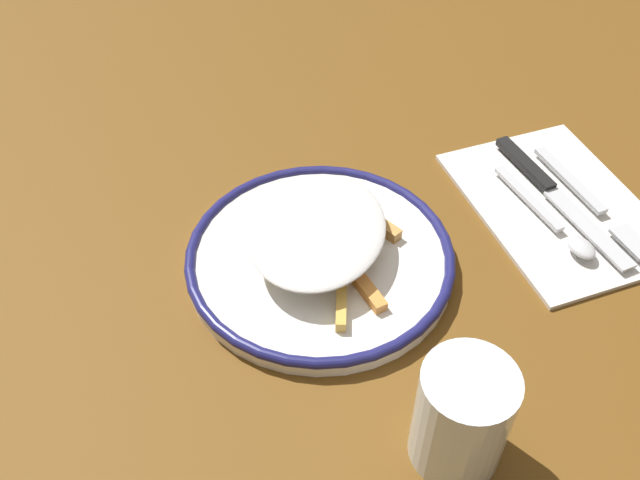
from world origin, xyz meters
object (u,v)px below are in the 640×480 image
plate (320,258)px  fork (590,200)px  knife (548,187)px  napkin (558,204)px  water_glass (462,417)px  spoon (559,226)px  fries_heap (323,230)px

plate → fork: bearing=175.0°
fork → knife: bearing=-46.4°
napkin → knife: (0.00, -0.02, 0.01)m
fork → water_glass: size_ratio=1.82×
napkin → water_glass: size_ratio=2.38×
knife → fork: bearing=133.6°
spoon → fries_heap: bearing=-14.0°
fries_heap → water_glass: 0.23m
knife → water_glass: bearing=43.8°
knife → spoon: 0.06m
plate → water_glass: (-0.03, 0.22, 0.04)m
knife → plate: bearing=1.3°
spoon → water_glass: 0.27m
knife → spoon: bearing=65.8°
napkin → spoon: spoon is taller
fork → plate: bearing=-5.0°
fries_heap → napkin: size_ratio=0.87×
spoon → fork: bearing=-157.2°
fork → knife: 0.04m
plate → knife: 0.26m
plate → fries_heap: 0.03m
fries_heap → plate: bearing=54.5°
fries_heap → fork: bearing=173.1°
spoon → water_glass: water_glass is taller
knife → napkin: bearing=93.5°
fork → spoon: spoon is taller
napkin → plate: bearing=-2.9°
fork → knife: (0.03, -0.03, 0.00)m
fries_heap → knife: bearing=179.3°
plate → water_glass: 0.22m
plate → napkin: bearing=177.1°
napkin → fork: (-0.03, 0.01, 0.01)m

